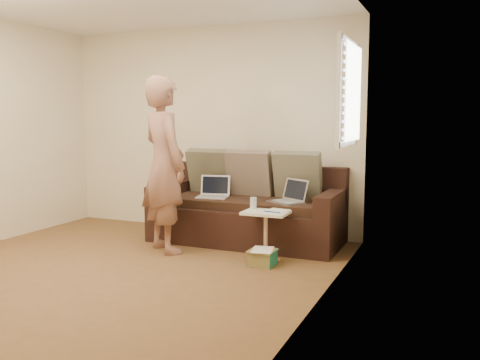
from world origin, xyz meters
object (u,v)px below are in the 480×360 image
(laptop_white, at_px, (212,198))
(side_table, at_px, (266,235))
(drinking_glass, at_px, (253,203))
(striped_box, at_px, (262,257))
(laptop_silver, at_px, (286,203))
(sofa, at_px, (247,206))
(person, at_px, (164,165))

(laptop_white, distance_m, side_table, 1.03)
(drinking_glass, distance_m, striped_box, 0.63)
(laptop_white, relative_size, striped_box, 1.38)
(side_table, distance_m, drinking_glass, 0.38)
(laptop_white, bearing_deg, side_table, -42.22)
(drinking_glass, bearing_deg, laptop_silver, 57.49)
(sofa, xyz_separation_m, striped_box, (0.52, -0.85, -0.34))
(sofa, distance_m, side_table, 0.80)
(laptop_silver, distance_m, laptop_white, 0.91)
(person, xyz_separation_m, drinking_glass, (0.95, 0.21, -0.39))
(laptop_silver, distance_m, striped_box, 0.83)
(laptop_silver, height_order, person, person)
(striped_box, bearing_deg, side_table, 102.39)
(laptop_silver, relative_size, drinking_glass, 3.09)
(laptop_white, xyz_separation_m, striped_box, (0.91, -0.73, -0.44))
(laptop_white, xyz_separation_m, person, (-0.28, -0.61, 0.43))
(sofa, bearing_deg, striped_box, -58.51)
(laptop_white, xyz_separation_m, side_table, (0.86, -0.51, -0.27))
(laptop_silver, relative_size, person, 0.20)
(sofa, relative_size, side_table, 4.38)
(laptop_white, height_order, side_table, laptop_white)
(sofa, xyz_separation_m, person, (-0.67, -0.73, 0.53))
(side_table, distance_m, striped_box, 0.28)
(person, distance_m, drinking_glass, 1.05)
(sofa, xyz_separation_m, drinking_glass, (0.29, -0.51, 0.14))
(laptop_silver, bearing_deg, laptop_white, -148.86)
(laptop_silver, distance_m, side_table, 0.56)
(laptop_silver, xyz_separation_m, drinking_glass, (-0.24, -0.37, 0.04))
(side_table, bearing_deg, laptop_silver, 83.61)
(side_table, xyz_separation_m, drinking_glass, (-0.18, 0.11, 0.31))
(laptop_silver, height_order, laptop_white, laptop_white)
(person, height_order, drinking_glass, person)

